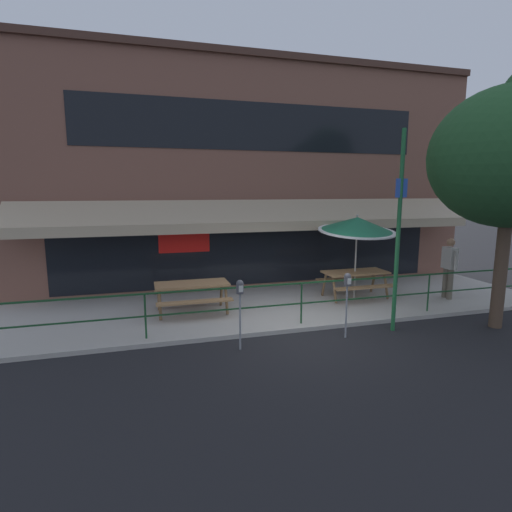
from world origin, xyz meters
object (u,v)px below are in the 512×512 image
(picnic_table_left, at_px, (192,289))
(pedestrian_walking, at_px, (449,265))
(patio_umbrella_centre, at_px, (357,225))
(parking_meter_near, at_px, (240,294))
(street_sign_pole, at_px, (398,231))
(parking_meter_far, at_px, (347,286))
(picnic_table_centre, at_px, (355,277))

(picnic_table_left, height_order, pedestrian_walking, pedestrian_walking)
(patio_umbrella_centre, relative_size, parking_meter_near, 1.69)
(picnic_table_left, relative_size, parking_meter_near, 1.27)
(pedestrian_walking, height_order, parking_meter_near, pedestrian_walking)
(street_sign_pole, bearing_deg, parking_meter_near, -178.14)
(parking_meter_far, bearing_deg, patio_umbrella_centre, 57.02)
(picnic_table_centre, xyz_separation_m, street_sign_pole, (-0.39, -2.40, 1.56))
(pedestrian_walking, height_order, street_sign_pole, street_sign_pole)
(picnic_table_left, relative_size, picnic_table_centre, 1.00)
(picnic_table_left, distance_m, parking_meter_far, 3.83)
(parking_meter_near, xyz_separation_m, street_sign_pole, (3.58, 0.12, 1.12))
(picnic_table_centre, xyz_separation_m, parking_meter_near, (-3.97, -2.51, 0.44))
(picnic_table_left, xyz_separation_m, parking_meter_near, (0.65, -2.36, 0.44))
(parking_meter_far, height_order, street_sign_pole, street_sign_pole)
(picnic_table_left, distance_m, pedestrian_walking, 7.16)
(parking_meter_near, relative_size, street_sign_pole, 0.32)
(picnic_table_centre, bearing_deg, pedestrian_walking, -17.18)
(patio_umbrella_centre, xyz_separation_m, parking_meter_far, (-1.64, -2.53, -1.03))
(picnic_table_centre, relative_size, parking_meter_near, 1.27)
(parking_meter_near, bearing_deg, street_sign_pole, 1.86)
(parking_meter_far, bearing_deg, pedestrian_walking, 22.78)
(picnic_table_left, bearing_deg, pedestrian_walking, -4.95)
(patio_umbrella_centre, xyz_separation_m, parking_meter_near, (-3.97, -2.53, -1.03))
(picnic_table_left, bearing_deg, street_sign_pole, -27.87)
(patio_umbrella_centre, relative_size, pedestrian_walking, 1.41)
(patio_umbrella_centre, bearing_deg, pedestrian_walking, -17.56)
(pedestrian_walking, relative_size, parking_meter_far, 1.20)
(picnic_table_centre, bearing_deg, parking_meter_near, -147.68)
(parking_meter_near, bearing_deg, picnic_table_left, 105.52)
(parking_meter_far, bearing_deg, street_sign_pole, 5.15)
(picnic_table_left, xyz_separation_m, parking_meter_far, (2.99, -2.35, 0.44))
(picnic_table_left, relative_size, street_sign_pole, 0.41)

